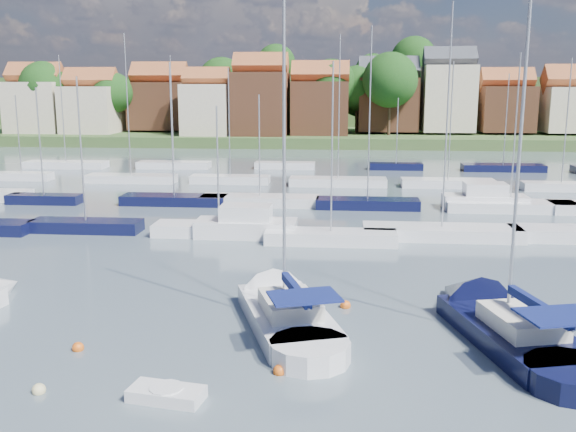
# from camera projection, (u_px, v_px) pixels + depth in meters

# --- Properties ---
(ground) EXTENTS (260.00, 260.00, 0.00)m
(ground) POSITION_uv_depth(u_px,v_px,m) (329.00, 191.00, 63.94)
(ground) COLOR #45545D
(ground) RESTS_ON ground
(sailboat_centre) EXTENTS (6.77, 12.32, 16.20)m
(sailboat_centre) POSITION_uv_depth(u_px,v_px,m) (280.00, 308.00, 29.55)
(sailboat_centre) COLOR silver
(sailboat_centre) RESTS_ON ground
(sailboat_navy) EXTENTS (6.42, 13.07, 17.46)m
(sailboat_navy) POSITION_uv_depth(u_px,v_px,m) (494.00, 321.00, 27.88)
(sailboat_navy) COLOR black
(sailboat_navy) RESTS_ON ground
(tender) EXTENTS (2.68, 1.58, 0.54)m
(tender) POSITION_uv_depth(u_px,v_px,m) (166.00, 394.00, 21.58)
(tender) COLOR silver
(tender) RESTS_ON ground
(buoy_b) EXTENTS (0.48, 0.48, 0.48)m
(buoy_b) POSITION_uv_depth(u_px,v_px,m) (39.00, 393.00, 22.11)
(buoy_b) COLOR beige
(buoy_b) RESTS_ON ground
(buoy_c) EXTENTS (0.47, 0.47, 0.47)m
(buoy_c) POSITION_uv_depth(u_px,v_px,m) (78.00, 350.00, 25.67)
(buoy_c) COLOR #D85914
(buoy_c) RESTS_ON ground
(buoy_d) EXTENTS (0.48, 0.48, 0.48)m
(buoy_d) POSITION_uv_depth(u_px,v_px,m) (279.00, 374.00, 23.58)
(buoy_d) COLOR #D85914
(buoy_d) RESTS_ON ground
(buoy_e) EXTENTS (0.51, 0.51, 0.51)m
(buoy_e) POSITION_uv_depth(u_px,v_px,m) (345.00, 307.00, 30.59)
(buoy_e) COLOR #D85914
(buoy_e) RESTS_ON ground
(marina_field) EXTENTS (79.62, 41.41, 15.93)m
(marina_field) POSITION_uv_depth(u_px,v_px,m) (349.00, 196.00, 58.95)
(marina_field) COLOR silver
(marina_field) RESTS_ON ground
(far_shore_town) EXTENTS (212.46, 90.00, 22.27)m
(far_shore_town) POSITION_uv_depth(u_px,v_px,m) (349.00, 110.00, 153.25)
(far_shore_town) COLOR #44572B
(far_shore_town) RESTS_ON ground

